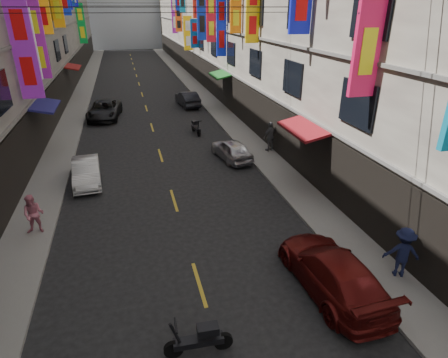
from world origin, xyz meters
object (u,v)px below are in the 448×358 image
car_right_near (332,271)px  pedestrian_rnear (403,252)px  car_left_far (104,110)px  scooter_far_right (196,128)px  car_right_far (188,99)px  car_left_mid (86,172)px  pedestrian_rfar (270,137)px  pedestrian_lfar (34,214)px  scooter_crossing (200,340)px  car_right_mid (231,150)px

car_right_near → pedestrian_rnear: 2.47m
pedestrian_rnear → car_left_far: bearing=-39.7°
scooter_far_right → car_right_far: size_ratio=0.45×
car_left_mid → pedestrian_rfar: bearing=5.1°
pedestrian_lfar → pedestrian_rnear: pedestrian_rnear is taller
scooter_far_right → car_right_far: 8.24m
scooter_far_right → pedestrian_rfar: (3.70, -4.89, 0.58)m
scooter_crossing → pedestrian_lfar: bearing=38.8°
car_left_mid → scooter_crossing: bearing=-77.6°
car_right_near → car_right_far: car_right_near is taller
car_right_near → scooter_far_right: bearing=-88.5°
scooter_crossing → pedestrian_lfar: 8.73m
car_right_mid → pedestrian_lfar: size_ratio=2.20×
car_left_far → pedestrian_rnear: size_ratio=2.82×
pedestrian_lfar → car_right_near: bearing=-23.6°
scooter_crossing → car_right_mid: 13.66m
car_left_far → car_right_mid: bearing=-49.2°
car_left_mid → car_left_far: car_left_far is taller
scooter_far_right → car_right_near: bearing=87.2°
scooter_far_right → car_right_mid: size_ratio=0.51×
car_right_mid → car_right_far: bearing=-98.3°
pedestrian_lfar → car_left_mid: bearing=78.2°
car_right_near → pedestrian_lfar: pedestrian_lfar is taller
scooter_far_right → pedestrian_lfar: bearing=46.4°
car_left_far → pedestrian_lfar: 17.16m
scooter_crossing → car_left_far: bearing=9.9°
car_left_mid → car_left_far: bearing=83.0°
car_left_far → car_right_near: size_ratio=1.05×
car_left_far → pedestrian_rfar: pedestrian_rfar is taller
car_right_far → pedestrian_lfar: size_ratio=2.49×
scooter_far_right → pedestrian_rfar: pedestrian_rfar is taller
pedestrian_rnear → scooter_far_right: bearing=-51.3°
car_right_near → car_left_mid: bearing=-54.5°
car_left_mid → car_right_near: bearing=-56.6°
car_right_far → pedestrian_rnear: pedestrian_rnear is taller
car_left_far → car_right_far: (7.15, 2.39, -0.03)m
car_right_near → pedestrian_lfar: (-9.59, 5.75, 0.24)m
scooter_far_right → car_left_mid: bearing=37.4°
car_left_mid → car_right_mid: size_ratio=1.04×
car_left_far → pedestrian_rnear: 24.89m
car_left_far → scooter_far_right: bearing=-35.3°
scooter_crossing → car_right_mid: size_ratio=0.51×
car_right_mid → scooter_crossing: bearing=61.3°
car_right_far → pedestrian_rnear: (2.73, -25.23, 0.34)m
car_right_mid → pedestrian_rfar: (2.60, 0.50, 0.42)m
scooter_far_right → pedestrian_rfar: bearing=120.6°
car_left_far → car_right_far: car_left_far is taller
scooter_crossing → car_right_near: (4.49, 1.32, 0.25)m
car_left_mid → car_right_mid: car_left_mid is taller
car_left_mid → pedestrian_lfar: size_ratio=2.29×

